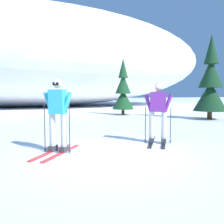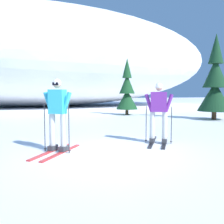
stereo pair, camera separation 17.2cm
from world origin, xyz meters
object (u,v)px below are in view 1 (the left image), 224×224
skier_cyan_jacket (58,114)px  pine_tree_far_right (211,84)px  skier_purple_jacket (158,112)px  pine_tree_center_right (123,91)px

skier_cyan_jacket → pine_tree_far_right: 10.10m
skier_purple_jacket → pine_tree_center_right: (2.39, 8.86, 0.64)m
skier_cyan_jacket → pine_tree_far_right: pine_tree_far_right is taller
skier_cyan_jacket → pine_tree_far_right: bearing=29.2°
pine_tree_center_right → pine_tree_far_right: 5.44m
pine_tree_center_right → pine_tree_far_right: bearing=-49.5°
skier_purple_jacket → skier_cyan_jacket: (-2.86, -0.16, 0.02)m
pine_tree_center_right → pine_tree_far_right: (3.52, -4.12, 0.38)m
skier_cyan_jacket → pine_tree_far_right: size_ratio=0.39×
pine_tree_far_right → skier_purple_jacket: bearing=-141.3°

